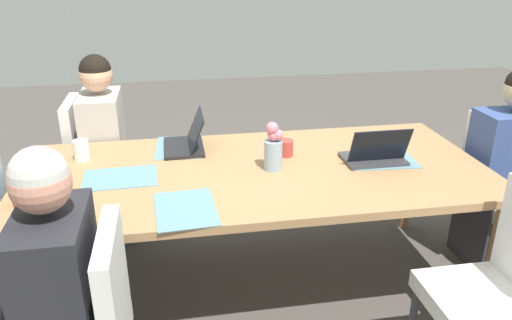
{
  "coord_description": "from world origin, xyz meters",
  "views": [
    {
      "loc": [
        0.4,
        2.32,
        1.76
      ],
      "look_at": [
        0.0,
        0.0,
        0.77
      ],
      "focal_mm": 35.0,
      "sensor_mm": 36.0,
      "label": 1
    }
  ],
  "objects_px": {
    "chair_near_left_near": "(96,159)",
    "person_near_left_near": "(106,158)",
    "person_head_left_left_mid": "(503,182)",
    "laptop_head_left_left_mid": "(375,155)",
    "chair_head_left_left_mid": "(503,180)",
    "laptop_near_left_near": "(187,142)",
    "coffee_mug_near_left": "(81,150)",
    "flower_vase": "(273,147)",
    "person_far_right_near": "(65,318)",
    "coffee_mug_near_right": "(286,148)",
    "coffee_mug_centre_left": "(21,194)",
    "dining_table": "(256,180)",
    "chair_far_right_mid": "(503,284)"
  },
  "relations": [
    {
      "from": "person_head_left_left_mid",
      "to": "laptop_head_left_left_mid",
      "type": "height_order",
      "value": "person_head_left_left_mid"
    },
    {
      "from": "coffee_mug_near_right",
      "to": "chair_head_left_left_mid",
      "type": "bearing_deg",
      "value": 176.93
    },
    {
      "from": "person_near_left_near",
      "to": "chair_near_left_near",
      "type": "bearing_deg",
      "value": -38.76
    },
    {
      "from": "person_head_left_left_mid",
      "to": "flower_vase",
      "type": "relative_size",
      "value": 4.69
    },
    {
      "from": "chair_head_left_left_mid",
      "to": "coffee_mug_centre_left",
      "type": "bearing_deg",
      "value": 6.39
    },
    {
      "from": "chair_near_left_near",
      "to": "person_near_left_near",
      "type": "height_order",
      "value": "person_near_left_near"
    },
    {
      "from": "laptop_near_left_near",
      "to": "coffee_mug_near_left",
      "type": "xyz_separation_m",
      "value": [
        0.57,
        0.07,
        0.01
      ]
    },
    {
      "from": "person_head_left_left_mid",
      "to": "coffee_mug_near_right",
      "type": "xyz_separation_m",
      "value": [
        1.27,
        -0.15,
        0.24
      ]
    },
    {
      "from": "chair_near_left_near",
      "to": "person_far_right_near",
      "type": "relative_size",
      "value": 0.75
    },
    {
      "from": "person_head_left_left_mid",
      "to": "coffee_mug_near_right",
      "type": "bearing_deg",
      "value": -6.58
    },
    {
      "from": "chair_near_left_near",
      "to": "coffee_mug_near_left",
      "type": "distance_m",
      "value": 0.61
    },
    {
      "from": "person_far_right_near",
      "to": "coffee_mug_near_right",
      "type": "relative_size",
      "value": 13.5
    },
    {
      "from": "chair_head_left_left_mid",
      "to": "person_far_right_near",
      "type": "xyz_separation_m",
      "value": [
        2.36,
        0.86,
        0.03
      ]
    },
    {
      "from": "person_near_left_near",
      "to": "chair_far_right_mid",
      "type": "height_order",
      "value": "person_near_left_near"
    },
    {
      "from": "flower_vase",
      "to": "laptop_head_left_left_mid",
      "type": "xyz_separation_m",
      "value": [
        -0.55,
        0.0,
        -0.08
      ]
    },
    {
      "from": "person_near_left_near",
      "to": "laptop_head_left_left_mid",
      "type": "bearing_deg",
      "value": 151.98
    },
    {
      "from": "person_head_left_left_mid",
      "to": "laptop_head_left_left_mid",
      "type": "bearing_deg",
      "value": 1.91
    },
    {
      "from": "coffee_mug_near_left",
      "to": "flower_vase",
      "type": "bearing_deg",
      "value": 163.11
    },
    {
      "from": "person_far_right_near",
      "to": "coffee_mug_near_right",
      "type": "bearing_deg",
      "value": -138.01
    },
    {
      "from": "chair_head_left_left_mid",
      "to": "coffee_mug_near_left",
      "type": "xyz_separation_m",
      "value": [
        2.42,
        -0.2,
        0.28
      ]
    },
    {
      "from": "coffee_mug_centre_left",
      "to": "chair_far_right_mid",
      "type": "bearing_deg",
      "value": 162.57
    },
    {
      "from": "person_head_left_left_mid",
      "to": "coffee_mug_centre_left",
      "type": "distance_m",
      "value": 2.57
    },
    {
      "from": "person_far_right_near",
      "to": "laptop_near_left_near",
      "type": "distance_m",
      "value": 1.26
    },
    {
      "from": "dining_table",
      "to": "person_near_left_near",
      "type": "xyz_separation_m",
      "value": [
        0.85,
        -0.77,
        -0.13
      ]
    },
    {
      "from": "chair_far_right_mid",
      "to": "laptop_head_left_left_mid",
      "type": "xyz_separation_m",
      "value": [
        0.25,
        -0.81,
        0.27
      ]
    },
    {
      "from": "chair_head_left_left_mid",
      "to": "laptop_near_left_near",
      "type": "relative_size",
      "value": 2.81
    },
    {
      "from": "chair_head_left_left_mid",
      "to": "chair_far_right_mid",
      "type": "relative_size",
      "value": 1.0
    },
    {
      "from": "chair_head_left_left_mid",
      "to": "flower_vase",
      "type": "relative_size",
      "value": 3.53
    },
    {
      "from": "chair_far_right_mid",
      "to": "person_head_left_left_mid",
      "type": "bearing_deg",
      "value": -124.2
    },
    {
      "from": "coffee_mug_near_left",
      "to": "laptop_near_left_near",
      "type": "bearing_deg",
      "value": -173.43
    },
    {
      "from": "dining_table",
      "to": "person_far_right_near",
      "type": "xyz_separation_m",
      "value": [
        0.84,
        0.77,
        -0.13
      ]
    },
    {
      "from": "person_near_left_near",
      "to": "flower_vase",
      "type": "height_order",
      "value": "person_near_left_near"
    },
    {
      "from": "dining_table",
      "to": "flower_vase",
      "type": "distance_m",
      "value": 0.2
    },
    {
      "from": "coffee_mug_near_right",
      "to": "dining_table",
      "type": "bearing_deg",
      "value": 38.8
    },
    {
      "from": "person_far_right_near",
      "to": "chair_near_left_near",
      "type": "bearing_deg",
      "value": -87.07
    },
    {
      "from": "chair_near_left_near",
      "to": "chair_far_right_mid",
      "type": "height_order",
      "value": "same"
    },
    {
      "from": "coffee_mug_near_left",
      "to": "person_far_right_near",
      "type": "bearing_deg",
      "value": 93.27
    },
    {
      "from": "chair_near_left_near",
      "to": "chair_head_left_left_mid",
      "type": "bearing_deg",
      "value": 162.95
    },
    {
      "from": "coffee_mug_near_right",
      "to": "chair_far_right_mid",
      "type": "bearing_deg",
      "value": 125.31
    },
    {
      "from": "dining_table",
      "to": "person_head_left_left_mid",
      "type": "height_order",
      "value": "person_head_left_left_mid"
    },
    {
      "from": "chair_head_left_left_mid",
      "to": "flower_vase",
      "type": "distance_m",
      "value": 1.47
    },
    {
      "from": "person_far_right_near",
      "to": "laptop_near_left_near",
      "type": "bearing_deg",
      "value": -114.25
    },
    {
      "from": "chair_head_left_left_mid",
      "to": "coffee_mug_near_right",
      "type": "height_order",
      "value": "chair_head_left_left_mid"
    },
    {
      "from": "chair_near_left_near",
      "to": "coffee_mug_near_left",
      "type": "height_order",
      "value": "chair_near_left_near"
    },
    {
      "from": "person_far_right_near",
      "to": "coffee_mug_near_left",
      "type": "xyz_separation_m",
      "value": [
        0.06,
        -1.06,
        0.25
      ]
    },
    {
      "from": "coffee_mug_centre_left",
      "to": "person_near_left_near",
      "type": "bearing_deg",
      "value": -103.76
    },
    {
      "from": "dining_table",
      "to": "coffee_mug_near_right",
      "type": "bearing_deg",
      "value": -141.2
    },
    {
      "from": "dining_table",
      "to": "person_head_left_left_mid",
      "type": "distance_m",
      "value": 1.46
    },
    {
      "from": "chair_head_left_left_mid",
      "to": "laptop_head_left_left_mid",
      "type": "xyz_separation_m",
      "value": [
        0.88,
        0.1,
        0.27
      ]
    },
    {
      "from": "chair_near_left_near",
      "to": "person_near_left_near",
      "type": "bearing_deg",
      "value": 141.24
    }
  ]
}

